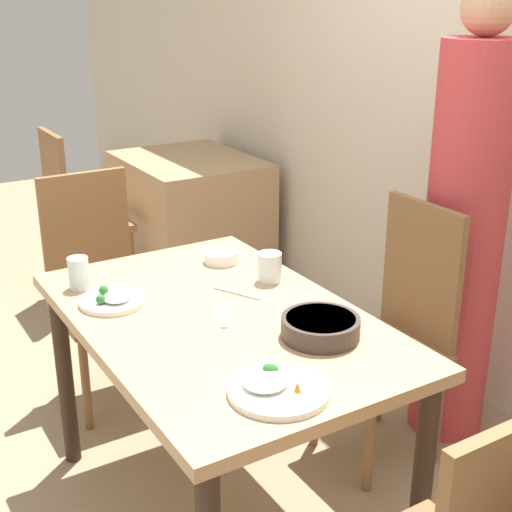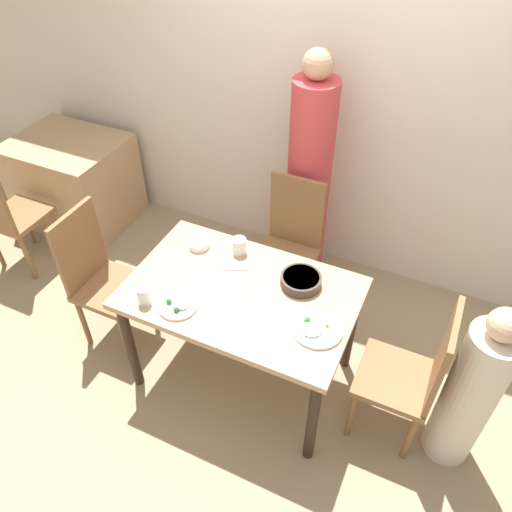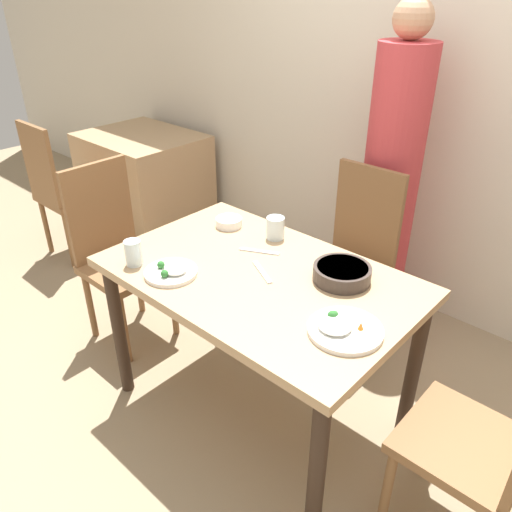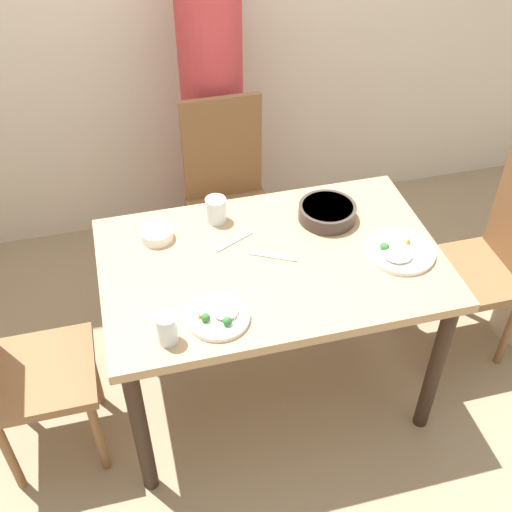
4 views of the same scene
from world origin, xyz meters
The scene contains 14 objects.
ground_plane centered at (0.00, 0.00, 0.00)m, with size 10.00×10.00×0.00m, color #998466.
dining_table centered at (0.00, 0.00, 0.67)m, with size 1.27×0.81×0.76m.
chair_adult_spot centered at (-0.01, 0.75, 0.53)m, with size 0.40×0.40×0.99m.
chair_child_spot centered at (0.98, 0.03, 0.53)m, with size 0.40×0.40×0.99m.
chair_empty_left centered at (-0.98, -0.06, 0.53)m, with size 0.40×0.40×0.99m.
person_adult centered at (-0.01, 1.07, 0.82)m, with size 0.30×0.30×1.75m.
bowl_curry centered at (0.28, 0.18, 0.80)m, with size 0.23×0.23×0.06m.
plate_rice_adult centered at (0.47, -0.09, 0.78)m, with size 0.26×0.26×0.05m.
plate_rice_child centered at (-0.25, -0.25, 0.78)m, with size 0.22×0.22×0.05m.
bowl_rice_small centered at (-0.40, 0.23, 0.79)m, with size 0.13×0.13×0.04m.
glass_water_tall centered at (-0.43, -0.30, 0.82)m, with size 0.07×0.07×0.11m.
glass_water_short centered at (-0.15, 0.28, 0.82)m, with size 0.08×0.08×0.10m.
fork_steel centered at (-0.12, 0.13, 0.77)m, with size 0.17×0.10×0.01m.
spoon_steel centered at (0.01, 0.01, 0.77)m, with size 0.17×0.10×0.01m.
Camera 4 is at (-0.50, -1.72, 2.36)m, focal length 45.00 mm.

